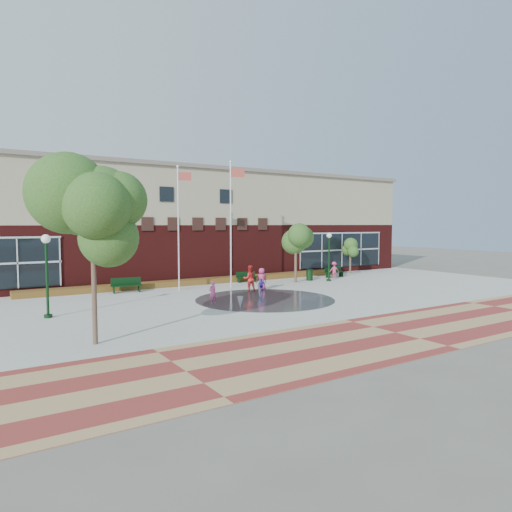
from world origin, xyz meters
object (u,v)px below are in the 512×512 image
child_splash (213,293)px  flagpole_right (231,217)px  flagpole_left (179,221)px  trash_can (309,275)px  tree_big_left (92,215)px  bench_left (127,288)px

child_splash → flagpole_right: bearing=-143.0°
flagpole_right → flagpole_left: bearing=-176.1°
trash_can → tree_big_left: tree_big_left is taller
flagpole_right → child_splash: 8.05m
tree_big_left → child_splash: bearing=35.4°
flagpole_left → trash_can: bearing=12.1°
flagpole_left → bench_left: 5.69m
flagpole_left → flagpole_right: (3.68, -0.76, 0.29)m
child_splash → tree_big_left: bearing=20.9°
flagpole_right → tree_big_left: size_ratio=1.32×
flagpole_right → bench_left: (-7.11, 1.65, -4.74)m
trash_can → flagpole_right: bearing=-178.1°
flagpole_left → tree_big_left: (-8.29, -11.56, 0.14)m
flagpole_right → trash_can: size_ratio=9.85×
bench_left → trash_can: size_ratio=2.21×
tree_big_left → bench_left: bearing=68.7°
tree_big_left → child_splash: tree_big_left is taller
flagpole_right → trash_can: 8.68m
flagpole_right → tree_big_left: flagpole_right is taller
flagpole_left → tree_big_left: size_ratio=1.25×
flagpole_left → child_splash: flagpole_left is taller
flagpole_right → child_splash: size_ratio=6.82×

